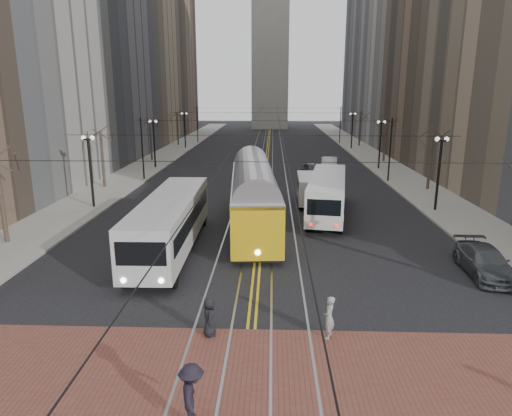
# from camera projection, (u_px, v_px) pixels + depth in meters

# --- Properties ---
(ground) EXTENTS (260.00, 260.00, 0.00)m
(ground) POSITION_uv_depth(u_px,v_px,m) (252.00, 317.00, 19.19)
(ground) COLOR black
(ground) RESTS_ON ground
(sidewalk_left) EXTENTS (5.00, 140.00, 0.15)m
(sidewalk_left) POSITION_uv_depth(u_px,v_px,m) (159.00, 159.00, 63.26)
(sidewalk_left) COLOR gray
(sidewalk_left) RESTS_ON ground
(sidewalk_right) EXTENTS (5.00, 140.00, 0.15)m
(sidewalk_right) POSITION_uv_depth(u_px,v_px,m) (376.00, 160.00, 62.20)
(sidewalk_right) COLOR gray
(sidewalk_right) RESTS_ON ground
(crosswalk_band) EXTENTS (25.00, 6.00, 0.01)m
(crosswalk_band) POSITION_uv_depth(u_px,v_px,m) (247.00, 375.00, 15.32)
(crosswalk_band) COLOR brown
(crosswalk_band) RESTS_ON ground
(streetcar_rails) EXTENTS (4.80, 130.00, 0.02)m
(streetcar_rails) POSITION_uv_depth(u_px,v_px,m) (267.00, 160.00, 62.75)
(streetcar_rails) COLOR gray
(streetcar_rails) RESTS_ON ground
(centre_lines) EXTENTS (0.42, 130.00, 0.01)m
(centre_lines) POSITION_uv_depth(u_px,v_px,m) (267.00, 160.00, 62.75)
(centre_lines) COLOR gold
(centre_lines) RESTS_ON ground
(building_left_mid) EXTENTS (16.00, 20.00, 34.00)m
(building_left_mid) POSITION_uv_depth(u_px,v_px,m) (75.00, 31.00, 60.39)
(building_left_mid) COLOR slate
(building_left_mid) RESTS_ON ground
(building_left_far) EXTENTS (16.00, 20.00, 40.00)m
(building_left_far) POSITION_uv_depth(u_px,v_px,m) (152.00, 40.00, 98.36)
(building_left_far) COLOR brown
(building_left_far) RESTS_ON ground
(building_right_mid) EXTENTS (16.00, 20.00, 34.00)m
(building_right_mid) POSITION_uv_depth(u_px,v_px,m) (466.00, 29.00, 58.59)
(building_right_mid) COLOR brown
(building_right_mid) RESTS_ON ground
(building_right_far) EXTENTS (16.00, 20.00, 40.00)m
(building_right_far) POSITION_uv_depth(u_px,v_px,m) (390.00, 39.00, 96.56)
(building_right_far) COLOR slate
(building_right_far) RESTS_ON ground
(lamp_posts) EXTENTS (27.60, 57.20, 5.60)m
(lamp_posts) POSITION_uv_depth(u_px,v_px,m) (265.00, 157.00, 46.32)
(lamp_posts) COLOR black
(lamp_posts) RESTS_ON ground
(street_trees) EXTENTS (31.68, 53.28, 5.60)m
(street_trees) POSITION_uv_depth(u_px,v_px,m) (266.00, 149.00, 52.61)
(street_trees) COLOR #382D23
(street_trees) RESTS_ON ground
(trolley_wires) EXTENTS (25.96, 120.00, 6.60)m
(trolley_wires) POSITION_uv_depth(u_px,v_px,m) (266.00, 141.00, 51.97)
(trolley_wires) COLOR black
(trolley_wires) RESTS_ON ground
(transit_bus) EXTENTS (2.87, 13.02, 3.25)m
(transit_bus) POSITION_uv_depth(u_px,v_px,m) (171.00, 225.00, 26.84)
(transit_bus) COLOR #B8B8B8
(transit_bus) RESTS_ON ground
(streetcar) EXTENTS (3.99, 15.80, 3.68)m
(streetcar) POSITION_uv_depth(u_px,v_px,m) (254.00, 201.00, 31.65)
(streetcar) COLOR gold
(streetcar) RESTS_ON ground
(rear_bus) EXTENTS (4.27, 11.84, 3.02)m
(rear_bus) POSITION_uv_depth(u_px,v_px,m) (327.00, 196.00, 34.79)
(rear_bus) COLOR silver
(rear_bus) RESTS_ON ground
(cargo_van) EXTENTS (2.22, 5.50, 2.41)m
(cargo_van) POSITION_uv_depth(u_px,v_px,m) (311.00, 190.00, 38.09)
(cargo_van) COLOR silver
(cargo_van) RESTS_ON ground
(sedan_grey) EXTENTS (2.50, 4.63, 1.50)m
(sedan_grey) POSITION_uv_depth(u_px,v_px,m) (312.00, 170.00, 50.63)
(sedan_grey) COLOR #393A40
(sedan_grey) RESTS_ON ground
(sedan_silver) EXTENTS (2.50, 5.31, 1.68)m
(sedan_silver) POSITION_uv_depth(u_px,v_px,m) (329.00, 165.00, 53.62)
(sedan_silver) COLOR #AFB1B7
(sedan_silver) RESTS_ON ground
(sedan_parked) EXTENTS (2.24, 5.03, 1.43)m
(sedan_parked) POSITION_uv_depth(u_px,v_px,m) (485.00, 261.00, 23.53)
(sedan_parked) COLOR #42464A
(sedan_parked) RESTS_ON ground
(pedestrian_a) EXTENTS (0.64, 0.85, 1.56)m
(pedestrian_a) POSITION_uv_depth(u_px,v_px,m) (209.00, 317.00, 17.60)
(pedestrian_a) COLOR black
(pedestrian_a) RESTS_ON crosswalk_band
(pedestrian_b) EXTENTS (0.58, 0.71, 1.69)m
(pedestrian_b) POSITION_uv_depth(u_px,v_px,m) (329.00, 317.00, 17.42)
(pedestrian_b) COLOR gray
(pedestrian_b) RESTS_ON crosswalk_band
(pedestrian_d) EXTENTS (0.99, 1.40, 1.97)m
(pedestrian_d) POSITION_uv_depth(u_px,v_px,m) (192.00, 396.00, 12.70)
(pedestrian_d) COLOR black
(pedestrian_d) RESTS_ON crosswalk_band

